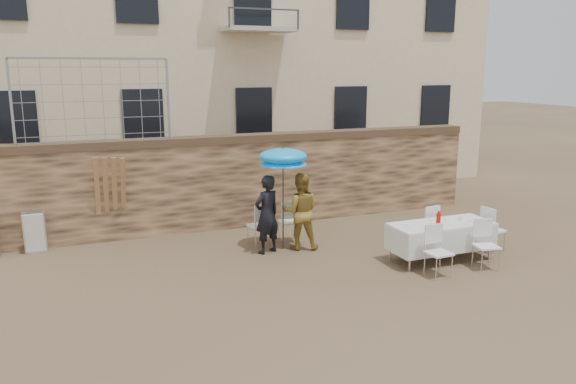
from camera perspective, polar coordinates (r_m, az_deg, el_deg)
name	(u,v)px	position (r m, az deg, el deg)	size (l,w,h in m)	color
ground	(314,303)	(9.46, 2.71, -11.22)	(80.00, 80.00, 0.00)	brown
stone_wall	(230,182)	(13.64, -5.90, 0.99)	(13.00, 0.50, 2.20)	brown
chain_link_fence	(93,101)	(12.91, -19.17, 8.69)	(3.20, 0.06, 1.80)	gray
man_suit	(267,214)	(11.66, -2.15, -2.29)	(0.60, 0.40, 1.66)	black
woman_dress	(300,211)	(11.92, 1.25, -1.97)	(0.80, 0.63, 1.65)	gold
umbrella	(283,159)	(11.65, -0.51, 3.34)	(1.05, 1.05, 2.06)	#3F3F44
couple_chair_left	(259,224)	(12.25, -3.00, -3.26)	(0.48, 0.48, 0.96)	white
couple_chair_right	(288,221)	(12.48, 0.05, -2.95)	(0.48, 0.48, 0.96)	white
banquet_table	(442,225)	(11.64, 15.34, -3.26)	(2.10, 0.85, 0.78)	silver
soda_bottle	(438,219)	(11.36, 15.03, -2.72)	(0.09, 0.09, 0.26)	red
table_chair_front_left	(439,252)	(10.79, 15.08, -5.88)	(0.48, 0.48, 0.96)	white
table_chair_front_right	(487,245)	(11.46, 19.52, -5.10)	(0.48, 0.48, 0.96)	white
table_chair_back	(426,226)	(12.44, 13.82, -3.37)	(0.48, 0.48, 0.96)	white
table_chair_side	(493,229)	(12.65, 20.10, -3.52)	(0.48, 0.48, 0.96)	white
chair_stack_right	(35,231)	(12.95, -24.32, -3.60)	(0.46, 0.32, 0.92)	white
wood_planks	(112,199)	(12.89, -17.43, -0.65)	(0.70, 0.20, 2.00)	#A37749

